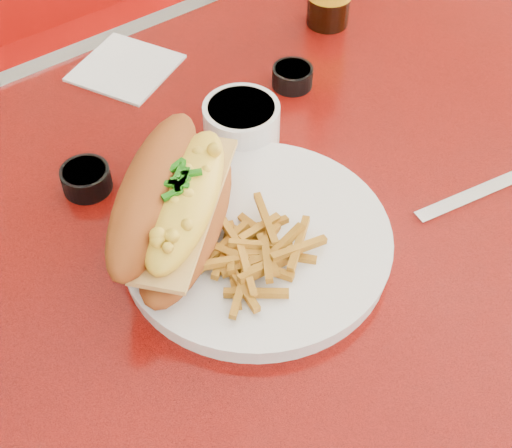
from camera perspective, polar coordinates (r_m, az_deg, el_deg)
diner_table at (r=0.96m, az=1.42°, el=-4.41°), size 1.23×0.83×0.77m
booth_bench_far at (r=1.70m, az=-15.84°, el=6.83°), size 1.20×0.51×0.90m
dinner_plate at (r=0.77m, az=0.00°, el=-1.37°), size 0.35×0.35×0.02m
mac_hoagie at (r=0.74m, az=-6.53°, el=1.69°), size 0.25×0.24×0.11m
fries_pile at (r=0.73m, az=0.02°, el=-2.38°), size 0.12×0.12×0.03m
fork at (r=0.81m, az=-4.13°, el=2.44°), size 0.08×0.12×0.00m
gravy_ramekin at (r=0.89m, az=-1.17°, el=8.14°), size 0.12×0.12×0.05m
sauce_cup_left at (r=0.86m, az=-13.44°, el=3.59°), size 0.07×0.07×0.03m
sauce_cup_right at (r=0.98m, az=2.94°, el=11.76°), size 0.06×0.06×0.03m
knife at (r=0.90m, az=19.66°, el=3.44°), size 0.23×0.05×0.01m
paper_napkin at (r=1.04m, az=-10.39°, el=12.18°), size 0.17×0.17×0.00m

